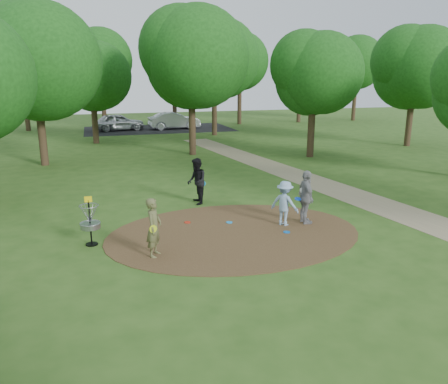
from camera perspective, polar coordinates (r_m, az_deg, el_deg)
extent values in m
plane|color=#2D5119|center=(14.40, 1.38, -5.41)|extent=(100.00, 100.00, 0.00)
cylinder|color=#47301C|center=(14.40, 1.38, -5.38)|extent=(8.40, 8.40, 0.02)
cube|color=#8C7A5B|center=(18.97, 18.42, -1.14)|extent=(7.55, 39.89, 0.01)
cube|color=black|center=(43.56, -8.52, 8.16)|extent=(14.00, 8.00, 0.01)
imported|color=brown|center=(12.51, -9.13, -4.61)|extent=(0.65, 0.75, 1.72)
cylinder|color=#BCD217|center=(12.27, -9.24, -4.77)|extent=(0.22, 0.10, 0.22)
imported|color=#88A9CA|center=(15.07, 7.92, -1.49)|extent=(1.10, 1.15, 1.57)
cylinder|color=blue|center=(15.22, 9.61, -0.88)|extent=(0.23, 0.23, 0.08)
imported|color=black|center=(17.46, -3.59, 1.40)|extent=(0.76, 0.94, 1.86)
cylinder|color=#0B92CA|center=(17.53, -2.76, 1.12)|extent=(0.23, 0.09, 0.22)
imported|color=gray|center=(15.33, 10.65, -0.70)|extent=(0.56, 1.14, 1.89)
cylinder|color=white|center=(15.23, 10.26, 0.25)|extent=(0.23, 0.11, 0.22)
cylinder|color=#1C92E3|center=(15.35, 0.69, -3.98)|extent=(0.22, 0.22, 0.02)
cylinder|color=blue|center=(14.57, 8.19, -5.20)|extent=(0.22, 0.22, 0.02)
cylinder|color=red|center=(15.41, -4.79, -3.96)|extent=(0.22, 0.22, 0.02)
imported|color=#A0A4A7|center=(42.76, -13.64, 8.87)|extent=(4.99, 2.57, 1.63)
imported|color=#AFB0B7|center=(43.14, -6.52, 9.25)|extent=(5.05, 1.99, 1.63)
cylinder|color=black|center=(13.82, -17.08, -4.01)|extent=(0.05, 0.05, 1.35)
cylinder|color=black|center=(14.04, -16.87, -6.54)|extent=(0.36, 0.36, 0.04)
cylinder|color=gray|center=(13.84, -17.06, -4.22)|extent=(0.60, 0.60, 0.16)
torus|color=gray|center=(13.82, -17.08, -3.91)|extent=(0.63, 0.63, 0.03)
torus|color=gray|center=(13.66, -17.26, -1.72)|extent=(0.58, 0.58, 0.02)
cube|color=yellow|center=(13.60, -17.32, -0.91)|extent=(0.22, 0.02, 0.18)
cylinder|color=#332316|center=(27.15, -22.70, 7.21)|extent=(0.44, 0.44, 3.80)
sphere|color=#164412|center=(26.98, -23.50, 14.93)|extent=(6.43, 6.43, 6.43)
cylinder|color=#332316|center=(28.66, -4.18, 9.04)|extent=(0.44, 0.44, 4.18)
sphere|color=#164412|center=(28.53, -4.33, 16.72)|extent=(6.35, 6.35, 6.35)
cylinder|color=#332316|center=(28.31, 11.32, 8.14)|extent=(0.44, 0.44, 3.61)
sphere|color=#164412|center=(28.13, 11.66, 14.56)|extent=(4.96, 4.96, 4.96)
cylinder|color=#332316|center=(34.98, -16.52, 8.90)|extent=(0.44, 0.44, 3.42)
sphere|color=#164412|center=(34.83, -16.90, 13.96)|extent=(5.03, 5.03, 5.03)
cylinder|color=#332316|center=(38.32, -1.26, 10.69)|extent=(0.44, 0.44, 4.37)
sphere|color=#164412|center=(38.24, -1.30, 16.71)|extent=(6.68, 6.68, 6.68)
cylinder|color=#332316|center=(34.98, 23.06, 8.65)|extent=(0.44, 0.44, 3.80)
sphere|color=#164412|center=(34.84, 23.66, 14.34)|extent=(5.78, 5.78, 5.78)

